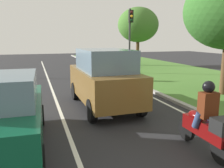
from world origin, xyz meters
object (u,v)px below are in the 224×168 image
(car_suv_ahead, at_px, (104,78))
(tree_roadside_far, at_px, (138,25))
(traffic_light_near_right, at_px, (130,29))
(car_sedan_left_lane, at_px, (3,113))
(motorcycle, at_px, (207,130))
(rider_person, at_px, (207,104))

(car_suv_ahead, height_order, tree_roadside_far, tree_roadside_far)
(car_suv_ahead, height_order, traffic_light_near_right, traffic_light_near_right)
(tree_roadside_far, bearing_deg, traffic_light_near_right, -120.42)
(car_sedan_left_lane, relative_size, motorcycle, 2.29)
(rider_person, distance_m, traffic_light_near_right, 13.05)
(car_suv_ahead, height_order, car_sedan_left_lane, car_suv_ahead)
(rider_person, bearing_deg, motorcycle, -90.75)
(traffic_light_near_right, bearing_deg, motorcycle, -104.42)
(car_suv_ahead, height_order, motorcycle, car_suv_ahead)
(motorcycle, bearing_deg, car_sedan_left_lane, 160.25)
(tree_roadside_far, bearing_deg, car_sedan_left_lane, -124.08)
(car_suv_ahead, bearing_deg, traffic_light_near_right, 60.60)
(traffic_light_near_right, height_order, tree_roadside_far, tree_roadside_far)
(car_suv_ahead, distance_m, rider_person, 4.55)
(car_sedan_left_lane, xyz_separation_m, rider_person, (4.52, -1.64, 0.27))
(car_suv_ahead, distance_m, motorcycle, 4.64)
(car_suv_ahead, relative_size, car_sedan_left_lane, 1.04)
(motorcycle, xyz_separation_m, traffic_light_near_right, (3.22, 12.51, 2.77))
(motorcycle, relative_size, rider_person, 1.63)
(motorcycle, relative_size, tree_roadside_far, 0.34)
(motorcycle, distance_m, tree_roadside_far, 18.48)
(car_suv_ahead, bearing_deg, car_sedan_left_lane, -141.00)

